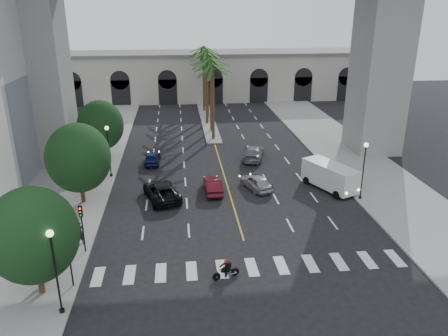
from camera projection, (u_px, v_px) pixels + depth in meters
ground at (248, 255)px, 30.37m from camera, size 140.00×140.00×0.00m
sidewalk_left at (73, 182)px, 42.78m from camera, size 8.00×100.00×0.15m
sidewalk_right at (366, 170)px, 45.85m from camera, size 8.00×100.00×0.15m
median at (208, 120)px, 65.72m from camera, size 2.00×24.00×0.20m
pier_building at (200, 75)px, 80.10m from camera, size 71.00×10.50×8.50m
palm_a at (213, 68)px, 53.27m from camera, size 3.20×3.20×10.30m
palm_b at (211, 62)px, 56.91m from camera, size 3.20×3.20×10.60m
palm_c at (206, 62)px, 60.76m from camera, size 3.20×3.20×10.10m
palm_d at (207, 54)px, 64.26m from camera, size 3.20×3.20×10.90m
palm_e at (203, 54)px, 68.12m from camera, size 3.20×3.20×10.40m
palm_f at (204, 50)px, 71.78m from camera, size 3.20×3.20×10.70m
street_tree_near at (33, 235)px, 24.84m from camera, size 5.20×5.20×6.89m
street_tree_mid at (78, 158)px, 36.88m from camera, size 5.44×5.44×7.21m
street_tree_far at (101, 125)px, 48.16m from camera, size 5.04×5.04×6.68m
lamp_post_left_near at (55, 265)px, 23.42m from camera, size 0.40×0.40×5.35m
lamp_post_left_far at (109, 147)px, 42.98m from camera, size 0.40×0.40×5.35m
lamp_post_right at (364, 166)px, 37.86m from camera, size 0.40×0.40×5.35m
traffic_signal_near at (69, 252)px, 26.01m from camera, size 0.25×0.18×3.65m
traffic_signal_far at (82, 221)px, 29.73m from camera, size 0.25×0.18×3.65m
motorcycle_rider at (227, 270)px, 27.65m from camera, size 1.77×0.72×1.33m
car_a at (256, 182)px, 41.07m from camera, size 2.95×4.42×1.40m
car_b at (213, 185)px, 40.34m from camera, size 1.58×4.29×1.40m
car_c at (162, 191)px, 38.92m from camera, size 3.91×5.95×1.52m
car_d at (254, 153)px, 49.14m from camera, size 3.42×5.55×1.50m
car_e at (152, 158)px, 47.69m from camera, size 1.69×4.05×1.37m
cargo_van at (330, 176)px, 40.83m from camera, size 4.32×6.07×2.43m
pedestrian_a at (80, 233)px, 31.14m from camera, size 0.78×0.72×1.78m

